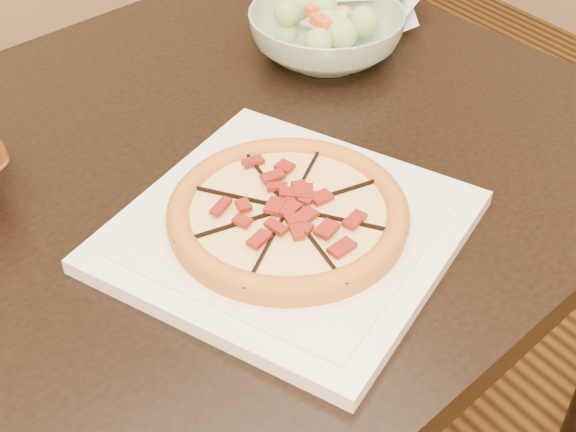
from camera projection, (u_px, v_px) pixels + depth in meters
name	position (u px, v px, depth m)	size (l,w,h in m)	color
dining_table	(131.00, 275.00, 0.98)	(1.42, 1.00, 0.75)	black
plate	(288.00, 230.00, 0.86)	(0.44, 0.44, 0.02)	white
pizza	(288.00, 213.00, 0.85)	(0.26, 0.26, 0.03)	orange
salad_bowl	(326.00, 34.00, 1.15)	(0.22, 0.22, 0.07)	#ACC9B8
salad	(326.00, 0.00, 1.12)	(0.10, 0.11, 0.04)	#ACD477
cling_film	(370.00, 6.00, 1.25)	(0.14, 0.11, 0.05)	white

